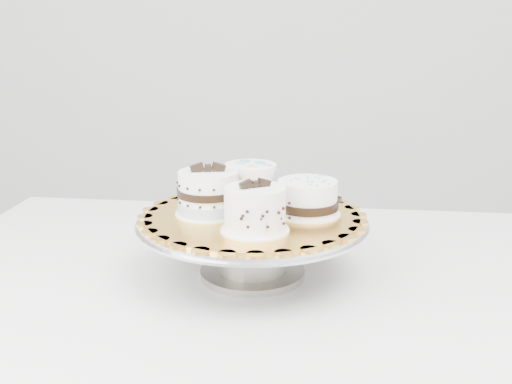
{
  "coord_description": "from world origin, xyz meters",
  "views": [
    {
      "loc": [
        -0.11,
        -0.75,
        1.17
      ],
      "look_at": [
        -0.08,
        0.24,
        0.9
      ],
      "focal_mm": 45.0,
      "sensor_mm": 36.0,
      "label": 1
    }
  ],
  "objects_px": {
    "cake_stand": "(252,236)",
    "cake_banded": "(208,194)",
    "cake_ribbon": "(308,198)",
    "cake_swirl": "(255,210)",
    "cake_board": "(252,216)",
    "cake_dots": "(250,182)",
    "table": "(254,314)"
  },
  "relations": [
    {
      "from": "cake_board",
      "to": "cake_ribbon",
      "type": "distance_m",
      "value": 0.1
    },
    {
      "from": "cake_banded",
      "to": "cake_swirl",
      "type": "bearing_deg",
      "value": -55.22
    },
    {
      "from": "cake_dots",
      "to": "cake_stand",
      "type": "bearing_deg",
      "value": -70.07
    },
    {
      "from": "table",
      "to": "cake_board",
      "type": "xyz_separation_m",
      "value": [
        -0.0,
        -0.02,
        0.19
      ]
    },
    {
      "from": "cake_ribbon",
      "to": "cake_dots",
      "type": "bearing_deg",
      "value": 162.78
    },
    {
      "from": "cake_board",
      "to": "cake_dots",
      "type": "distance_m",
      "value": 0.09
    },
    {
      "from": "cake_stand",
      "to": "cake_swirl",
      "type": "bearing_deg",
      "value": -88.49
    },
    {
      "from": "table",
      "to": "cake_stand",
      "type": "xyz_separation_m",
      "value": [
        -0.0,
        -0.02,
        0.15
      ]
    },
    {
      "from": "cake_swirl",
      "to": "cake_banded",
      "type": "distance_m",
      "value": 0.12
    },
    {
      "from": "table",
      "to": "cake_ribbon",
      "type": "bearing_deg",
      "value": -4.23
    },
    {
      "from": "cake_banded",
      "to": "cake_dots",
      "type": "bearing_deg",
      "value": 40.24
    },
    {
      "from": "cake_stand",
      "to": "cake_ribbon",
      "type": "height_order",
      "value": "cake_ribbon"
    },
    {
      "from": "cake_swirl",
      "to": "cake_ribbon",
      "type": "xyz_separation_m",
      "value": [
        0.09,
        0.08,
        -0.01
      ]
    },
    {
      "from": "cake_dots",
      "to": "cake_ribbon",
      "type": "xyz_separation_m",
      "value": [
        0.09,
        -0.08,
        -0.01
      ]
    },
    {
      "from": "cake_board",
      "to": "cake_dots",
      "type": "height_order",
      "value": "cake_dots"
    },
    {
      "from": "table",
      "to": "cake_dots",
      "type": "xyz_separation_m",
      "value": [
        -0.0,
        0.06,
        0.22
      ]
    },
    {
      "from": "cake_stand",
      "to": "cake_swirl",
      "type": "height_order",
      "value": "cake_swirl"
    },
    {
      "from": "cake_dots",
      "to": "cake_ribbon",
      "type": "bearing_deg",
      "value": -20.67
    },
    {
      "from": "cake_dots",
      "to": "cake_board",
      "type": "bearing_deg",
      "value": -70.07
    },
    {
      "from": "cake_stand",
      "to": "cake_dots",
      "type": "height_order",
      "value": "cake_dots"
    },
    {
      "from": "cake_ribbon",
      "to": "cake_swirl",
      "type": "bearing_deg",
      "value": -114.57
    },
    {
      "from": "cake_swirl",
      "to": "cake_banded",
      "type": "xyz_separation_m",
      "value": [
        -0.07,
        0.09,
        0.0
      ]
    },
    {
      "from": "cake_stand",
      "to": "cake_ribbon",
      "type": "xyz_separation_m",
      "value": [
        0.09,
        0.0,
        0.06
      ]
    },
    {
      "from": "cake_stand",
      "to": "cake_banded",
      "type": "bearing_deg",
      "value": 172.62
    },
    {
      "from": "cake_stand",
      "to": "cake_board",
      "type": "distance_m",
      "value": 0.03
    },
    {
      "from": "cake_board",
      "to": "cake_dots",
      "type": "xyz_separation_m",
      "value": [
        -0.0,
        0.08,
        0.04
      ]
    },
    {
      "from": "cake_dots",
      "to": "cake_swirl",
      "type": "bearing_deg",
      "value": -69.79
    },
    {
      "from": "cake_banded",
      "to": "table",
      "type": "bearing_deg",
      "value": 5.55
    },
    {
      "from": "cake_stand",
      "to": "cake_dots",
      "type": "distance_m",
      "value": 0.11
    },
    {
      "from": "cake_stand",
      "to": "cake_board",
      "type": "height_order",
      "value": "cake_board"
    },
    {
      "from": "table",
      "to": "cake_banded",
      "type": "height_order",
      "value": "cake_banded"
    },
    {
      "from": "cake_banded",
      "to": "cake_ribbon",
      "type": "bearing_deg",
      "value": -6.99
    }
  ]
}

